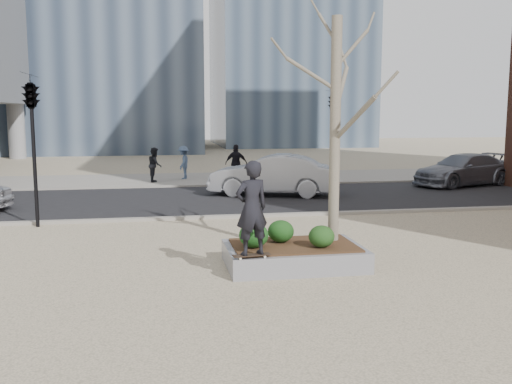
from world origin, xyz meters
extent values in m
plane|color=#C1B08E|center=(0.00, 0.00, 0.00)|extent=(120.00, 120.00, 0.00)
cube|color=black|center=(0.00, 10.00, 0.01)|extent=(60.00, 8.00, 0.02)
cube|color=gray|center=(0.00, 17.00, 0.01)|extent=(60.00, 6.00, 0.02)
cube|color=gray|center=(1.00, 0.00, 0.23)|extent=(3.00, 2.00, 0.45)
cube|color=#382314|center=(1.00, 0.00, 0.47)|extent=(2.70, 1.70, 0.04)
ellipsoid|color=#143F14|center=(0.07, -0.15, 0.76)|extent=(0.64, 0.64, 0.55)
ellipsoid|color=#153912|center=(0.76, 0.25, 0.74)|extent=(0.59, 0.59, 0.50)
ellipsoid|color=#123915|center=(1.52, -0.38, 0.73)|extent=(0.56, 0.56, 0.48)
imported|color=black|center=(-0.10, -0.88, 1.49)|extent=(0.80, 0.64, 1.92)
imported|color=#94959C|center=(2.68, 10.69, 0.86)|extent=(5.37, 3.32, 1.67)
imported|color=slate|center=(12.10, 12.26, 0.75)|extent=(5.44, 3.46, 1.47)
imported|color=black|center=(-2.01, 16.13, 0.86)|extent=(0.65, 0.83, 1.68)
imported|color=#425776|center=(-0.57, 17.14, 0.86)|extent=(0.89, 1.21, 1.68)
imported|color=black|center=(1.88, 15.27, 0.94)|extent=(1.16, 0.76, 1.84)
camera|label=1|loc=(-1.99, -12.03, 3.39)|focal=40.00mm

